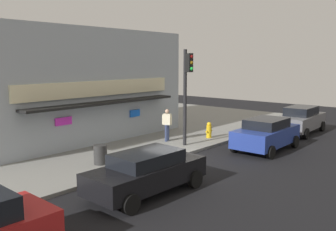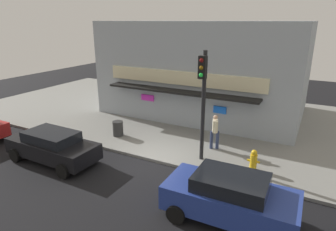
# 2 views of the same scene
# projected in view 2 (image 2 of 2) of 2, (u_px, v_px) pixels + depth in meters

# --- Properties ---
(ground_plane) EXTENTS (49.89, 49.89, 0.00)m
(ground_plane) POSITION_uv_depth(u_px,v_px,m) (153.00, 162.00, 13.49)
(ground_plane) COLOR black
(sidewalk) EXTENTS (33.26, 13.77, 0.14)m
(sidewalk) POSITION_uv_depth(u_px,v_px,m) (206.00, 118.00, 19.25)
(sidewalk) COLOR gray
(sidewalk) RESTS_ON ground_plane
(corner_building) EXTENTS (12.82, 8.99, 6.11)m
(corner_building) POSITION_uv_depth(u_px,v_px,m) (207.00, 67.00, 20.07)
(corner_building) COLOR #9EA8B2
(corner_building) RESTS_ON sidewalk
(traffic_light) EXTENTS (0.32, 0.58, 4.97)m
(traffic_light) POSITION_uv_depth(u_px,v_px,m) (203.00, 93.00, 12.42)
(traffic_light) COLOR black
(traffic_light) RESTS_ON sidewalk
(fire_hydrant) EXTENTS (0.54, 0.30, 0.92)m
(fire_hydrant) POSITION_uv_depth(u_px,v_px,m) (254.00, 160.00, 12.40)
(fire_hydrant) COLOR gold
(fire_hydrant) RESTS_ON sidewalk
(trash_can) EXTENTS (0.58, 0.58, 0.84)m
(trash_can) POSITION_uv_depth(u_px,v_px,m) (118.00, 129.00, 16.08)
(trash_can) COLOR #2D2D2D
(trash_can) RESTS_ON sidewalk
(pedestrian) EXTENTS (0.48, 0.57, 1.77)m
(pedestrian) POSITION_uv_depth(u_px,v_px,m) (215.00, 130.00, 14.28)
(pedestrian) COLOR navy
(pedestrian) RESTS_ON sidewalk
(parked_car_black) EXTENTS (4.48, 2.03, 1.48)m
(parked_car_black) POSITION_uv_depth(u_px,v_px,m) (53.00, 146.00, 13.32)
(parked_car_black) COLOR black
(parked_car_black) RESTS_ON ground_plane
(parked_car_blue) EXTENTS (4.27, 2.17, 1.63)m
(parked_car_blue) POSITION_uv_depth(u_px,v_px,m) (230.00, 197.00, 9.35)
(parked_car_blue) COLOR navy
(parked_car_blue) RESTS_ON ground_plane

